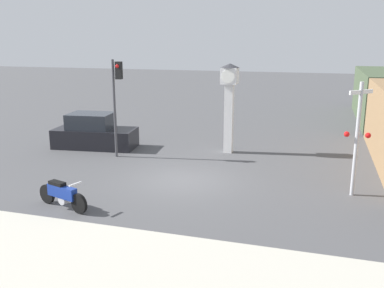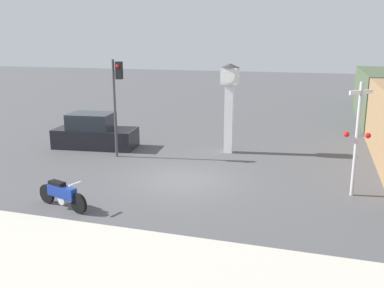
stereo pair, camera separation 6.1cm
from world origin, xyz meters
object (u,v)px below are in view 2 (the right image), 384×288
at_px(clock_tower, 230,95).
at_px(parked_car, 94,133).
at_px(traffic_light, 117,91).
at_px(railroad_crossing_signal, 357,135).
at_px(motorcycle, 62,194).

bearing_deg(clock_tower, parked_car, -171.43).
xyz_separation_m(traffic_light, railroad_crossing_signal, (10.44, -2.30, -0.93)).
distance_m(motorcycle, parked_car, 8.35).
xyz_separation_m(motorcycle, parked_car, (-3.15, 7.73, 0.27)).
bearing_deg(motorcycle, traffic_light, 116.93).
relative_size(motorcycle, railroad_crossing_signal, 0.54).
height_order(motorcycle, parked_car, parked_car).
relative_size(railroad_crossing_signal, parked_car, 0.94).
xyz_separation_m(clock_tower, parked_car, (-6.91, -1.04, -2.14)).
height_order(traffic_light, parked_car, traffic_light).
distance_m(railroad_crossing_signal, parked_car, 13.10).
height_order(motorcycle, traffic_light, traffic_light).
bearing_deg(traffic_light, railroad_crossing_signal, -12.40).
xyz_separation_m(motorcycle, traffic_light, (-1.09, 6.41, 2.68)).
bearing_deg(railroad_crossing_signal, traffic_light, 167.60).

